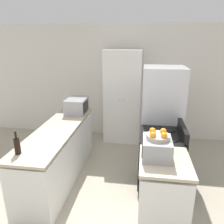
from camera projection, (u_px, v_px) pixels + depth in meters
The scene contains 10 objects.
wall_back at pixel (121, 83), 5.11m from camera, with size 7.00×0.06×2.60m.
counter_left at pixel (59, 154), 3.65m from camera, with size 0.60×2.25×0.90m.
counter_right at pixel (162, 193), 2.71m from camera, with size 0.60×0.73×0.90m.
pantry_cabinet at pixel (122, 97), 4.90m from camera, with size 0.81×0.53×2.07m.
stove at pixel (160, 161), 3.40m from camera, with size 0.66×0.72×1.06m.
refrigerator at pixel (161, 117), 3.97m from camera, with size 0.74×0.71×1.82m.
microwave at pixel (77, 106), 4.21m from camera, with size 0.38×0.50×0.28m.
wine_bottle at pixel (17, 146), 2.68m from camera, with size 0.08×0.08×0.29m.
toaster_oven at pixel (157, 148), 2.60m from camera, with size 0.34×0.40×0.24m.
fruit_bowl at pixel (158, 135), 2.56m from camera, with size 0.28×0.28×0.11m.
Camera 1 is at (0.52, -1.86, 2.24)m, focal length 35.00 mm.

